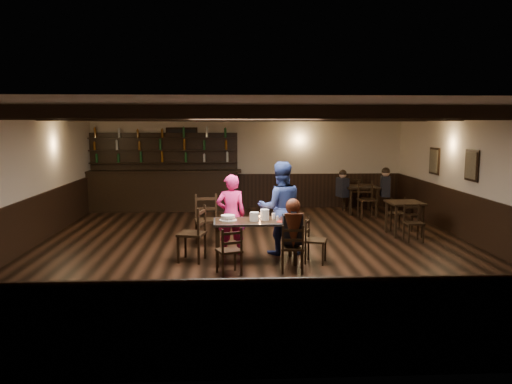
{
  "coord_description": "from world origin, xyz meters",
  "views": [
    {
      "loc": [
        -0.49,
        -9.51,
        2.44
      ],
      "look_at": [
        -0.0,
        0.2,
        1.12
      ],
      "focal_mm": 35.0,
      "sensor_mm": 36.0,
      "label": 1
    }
  ],
  "objects_px": {
    "chair_near_right": "(293,245)",
    "man_blue": "(280,208)",
    "bar_counter": "(162,185)",
    "chair_near_left": "(230,247)",
    "dining_table": "(255,225)",
    "cake": "(228,218)",
    "woman_pink": "(231,215)"
  },
  "relations": [
    {
      "from": "chair_near_right",
      "to": "man_blue",
      "type": "distance_m",
      "value": 1.32
    },
    {
      "from": "bar_counter",
      "to": "chair_near_left",
      "type": "bearing_deg",
      "value": -73.01
    },
    {
      "from": "dining_table",
      "to": "chair_near_left",
      "type": "height_order",
      "value": "chair_near_left"
    },
    {
      "from": "man_blue",
      "to": "chair_near_left",
      "type": "bearing_deg",
      "value": 50.71
    },
    {
      "from": "dining_table",
      "to": "chair_near_left",
      "type": "xyz_separation_m",
      "value": [
        -0.44,
        -0.78,
        -0.2
      ]
    },
    {
      "from": "man_blue",
      "to": "cake",
      "type": "height_order",
      "value": "man_blue"
    },
    {
      "from": "woman_pink",
      "to": "man_blue",
      "type": "distance_m",
      "value": 0.94
    },
    {
      "from": "chair_near_right",
      "to": "man_blue",
      "type": "relative_size",
      "value": 0.46
    },
    {
      "from": "chair_near_right",
      "to": "bar_counter",
      "type": "relative_size",
      "value": 0.18
    },
    {
      "from": "chair_near_left",
      "to": "dining_table",
      "type": "bearing_deg",
      "value": 60.7
    },
    {
      "from": "cake",
      "to": "dining_table",
      "type": "bearing_deg",
      "value": -3.93
    },
    {
      "from": "chair_near_left",
      "to": "woman_pink",
      "type": "height_order",
      "value": "woman_pink"
    },
    {
      "from": "dining_table",
      "to": "chair_near_right",
      "type": "relative_size",
      "value": 1.83
    },
    {
      "from": "bar_counter",
      "to": "dining_table",
      "type": "bearing_deg",
      "value": -66.86
    },
    {
      "from": "chair_near_left",
      "to": "man_blue",
      "type": "relative_size",
      "value": 0.45
    },
    {
      "from": "chair_near_right",
      "to": "woman_pink",
      "type": "height_order",
      "value": "woman_pink"
    },
    {
      "from": "man_blue",
      "to": "cake",
      "type": "relative_size",
      "value": 5.7
    },
    {
      "from": "dining_table",
      "to": "chair_near_right",
      "type": "xyz_separation_m",
      "value": [
        0.58,
        -0.7,
        -0.19
      ]
    },
    {
      "from": "woman_pink",
      "to": "bar_counter",
      "type": "distance_m",
      "value": 5.38
    },
    {
      "from": "cake",
      "to": "bar_counter",
      "type": "height_order",
      "value": "bar_counter"
    },
    {
      "from": "dining_table",
      "to": "bar_counter",
      "type": "relative_size",
      "value": 0.33
    },
    {
      "from": "cake",
      "to": "bar_counter",
      "type": "xyz_separation_m",
      "value": [
        -1.9,
        5.54,
        -0.07
      ]
    },
    {
      "from": "dining_table",
      "to": "cake",
      "type": "xyz_separation_m",
      "value": [
        -0.48,
        0.03,
        0.13
      ]
    },
    {
      "from": "man_blue",
      "to": "bar_counter",
      "type": "height_order",
      "value": "bar_counter"
    },
    {
      "from": "chair_near_right",
      "to": "cake",
      "type": "relative_size",
      "value": 2.64
    },
    {
      "from": "chair_near_left",
      "to": "man_blue",
      "type": "bearing_deg",
      "value": 54.94
    },
    {
      "from": "dining_table",
      "to": "woman_pink",
      "type": "bearing_deg",
      "value": 127.64
    },
    {
      "from": "cake",
      "to": "bar_counter",
      "type": "bearing_deg",
      "value": 108.96
    },
    {
      "from": "dining_table",
      "to": "chair_near_right",
      "type": "height_order",
      "value": "chair_near_right"
    },
    {
      "from": "chair_near_left",
      "to": "bar_counter",
      "type": "bearing_deg",
      "value": 106.99
    },
    {
      "from": "chair_near_left",
      "to": "chair_near_right",
      "type": "relative_size",
      "value": 0.97
    },
    {
      "from": "woman_pink",
      "to": "cake",
      "type": "bearing_deg",
      "value": 75.09
    }
  ]
}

